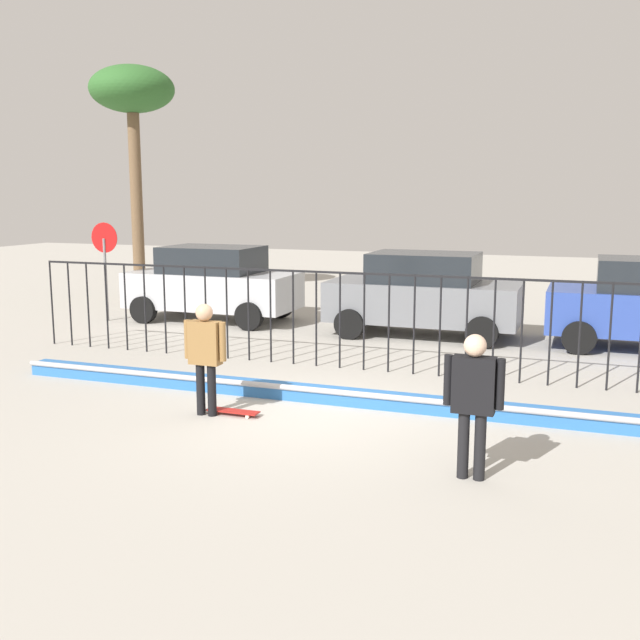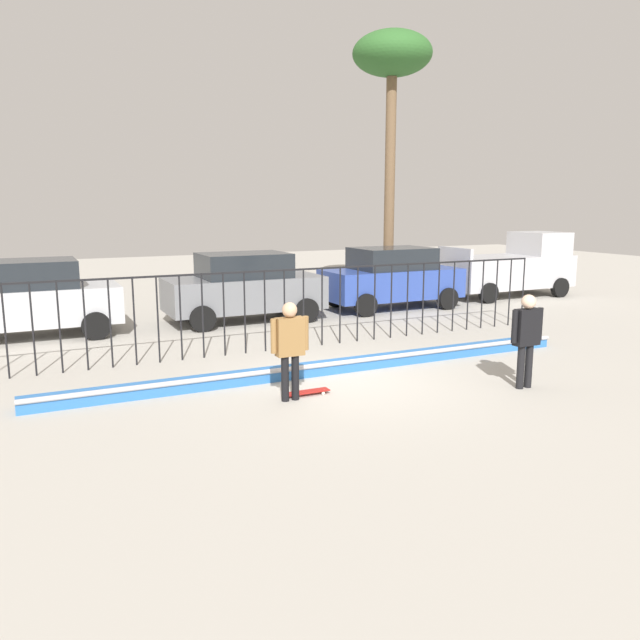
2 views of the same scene
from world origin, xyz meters
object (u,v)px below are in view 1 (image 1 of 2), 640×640
(camera_operator, at_px, (473,393))
(stop_sign, at_px, (105,258))
(parked_car_silver, at_px, (213,283))
(skateboarder, at_px, (205,349))
(parked_car_gray, at_px, (424,294))
(skateboard, at_px, (233,411))
(palm_tree_short, at_px, (132,98))

(camera_operator, bearing_deg, stop_sign, -13.45)
(camera_operator, height_order, parked_car_silver, parked_car_silver)
(skateboarder, height_order, camera_operator, camera_operator)
(parked_car_gray, bearing_deg, skateboarder, -106.99)
(skateboarder, relative_size, skateboard, 2.07)
(camera_operator, distance_m, palm_tree_short, 17.27)
(stop_sign, xyz_separation_m, palm_tree_short, (-1.57, 3.84, 4.40))
(skateboarder, bearing_deg, stop_sign, 126.06)
(skateboarder, distance_m, parked_car_gray, 7.37)
(parked_car_silver, xyz_separation_m, palm_tree_short, (-4.11, 2.89, 5.05))
(camera_operator, bearing_deg, skateboarder, 6.72)
(camera_operator, distance_m, parked_car_gray, 8.65)
(stop_sign, height_order, palm_tree_short, palm_tree_short)
(stop_sign, bearing_deg, parked_car_silver, 20.38)
(parked_car_silver, bearing_deg, parked_car_gray, -0.31)
(skateboard, bearing_deg, skateboarder, -139.40)
(skateboarder, xyz_separation_m, stop_sign, (-6.37, 6.42, 0.62))
(parked_car_silver, relative_size, palm_tree_short, 0.62)
(skateboard, xyz_separation_m, stop_sign, (-6.73, 6.29, 1.56))
(palm_tree_short, bearing_deg, parked_car_silver, -35.16)
(skateboard, xyz_separation_m, parked_car_silver, (-4.19, 7.24, 0.91))
(skateboard, bearing_deg, parked_car_gray, 100.94)
(skateboarder, distance_m, camera_operator, 4.19)
(skateboarder, distance_m, skateboard, 1.01)
(skateboarder, xyz_separation_m, palm_tree_short, (-7.93, 10.26, 5.03))
(skateboard, distance_m, stop_sign, 9.34)
(parked_car_silver, distance_m, palm_tree_short, 7.12)
(skateboard, distance_m, camera_operator, 4.00)
(skateboarder, relative_size, palm_tree_short, 0.24)
(skateboarder, distance_m, stop_sign, 9.06)
(skateboard, relative_size, parked_car_gray, 0.19)
(camera_operator, height_order, parked_car_gray, parked_car_gray)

